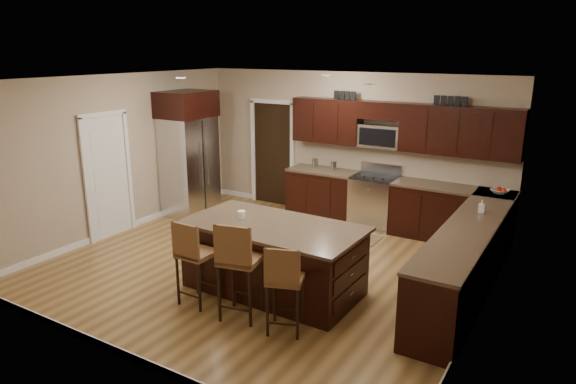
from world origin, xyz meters
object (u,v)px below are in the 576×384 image
Objects in this scene: range at (374,201)px; stool_right at (284,279)px; stool_left at (193,253)px; refrigerator at (189,153)px; stool_mid at (238,260)px; island at (273,260)px.

range is 3.95m from stool_right.
stool_right is at bearing 1.12° from stool_left.
stool_left is 0.47× the size of refrigerator.
range reaches higher than stool_left.
stool_right is at bearing -35.93° from refrigerator.
range is 3.93m from stool_mid.
island is at bearing 54.54° from stool_left.
stool_left is at bearing 167.07° from stool_mid.
refrigerator is (-3.30, -1.14, 0.73)m from range.
stool_left reaches higher than stool_right.
stool_right is at bearing -82.39° from range.
range is 3.57m from refrigerator.
stool_left is (-0.78, -3.91, 0.21)m from range.
stool_mid is at bearing -40.98° from refrigerator.
island is 0.91m from stool_mid.
range is at bearing 78.22° from stool_right.
stool_left is (-0.62, -0.85, 0.26)m from island.
stool_mid is at bearing -91.44° from range.
stool_mid reaches higher than stool_left.
refrigerator is at bearing 126.50° from stool_mid.
refrigerator is (-3.14, 1.93, 0.77)m from island.
island is 3.76m from refrigerator.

